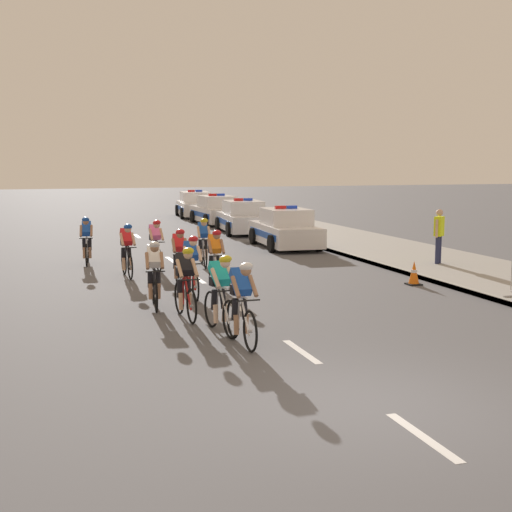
{
  "coord_description": "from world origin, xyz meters",
  "views": [
    {
      "loc": [
        -4.31,
        -8.26,
        3.24
      ],
      "look_at": [
        0.51,
        7.11,
        1.1
      ],
      "focal_mm": 50.05,
      "sensor_mm": 36.0,
      "label": 1
    }
  ],
  "objects_px": {
    "spectator_closest": "(439,232)",
    "cyclist_third": "(185,282)",
    "cyclist_second": "(221,292)",
    "cyclist_eighth": "(127,249)",
    "cyclist_ninth": "(155,244)",
    "cyclist_sixth": "(215,258)",
    "cyclist_fifth": "(191,266)",
    "cyclist_seventh": "(179,256)",
    "police_car_second": "(243,218)",
    "police_car_third": "(216,211)",
    "police_car_furthest": "(195,205)",
    "cyclist_lead": "(242,302)",
    "cyclist_eleventh": "(87,240)",
    "cyclist_tenth": "(203,241)",
    "police_car_nearest": "(285,230)",
    "cyclist_fourth": "(154,273)",
    "traffic_cone_near": "(414,273)"
  },
  "relations": [
    {
      "from": "spectator_closest",
      "to": "cyclist_third",
      "type": "bearing_deg",
      "value": -151.6
    },
    {
      "from": "cyclist_second",
      "to": "cyclist_eighth",
      "type": "relative_size",
      "value": 1.0
    },
    {
      "from": "cyclist_ninth",
      "to": "cyclist_sixth",
      "type": "bearing_deg",
      "value": -74.54
    },
    {
      "from": "cyclist_fifth",
      "to": "cyclist_seventh",
      "type": "distance_m",
      "value": 1.75
    },
    {
      "from": "cyclist_fifth",
      "to": "cyclist_seventh",
      "type": "xyz_separation_m",
      "value": [
        0.06,
        1.75,
        0.0
      ]
    },
    {
      "from": "police_car_second",
      "to": "police_car_third",
      "type": "height_order",
      "value": "same"
    },
    {
      "from": "cyclist_fifth",
      "to": "police_car_furthest",
      "type": "xyz_separation_m",
      "value": [
        5.56,
        24.58,
        -0.11
      ]
    },
    {
      "from": "cyclist_eighth",
      "to": "cyclist_lead",
      "type": "bearing_deg",
      "value": -83.26
    },
    {
      "from": "cyclist_eleventh",
      "to": "spectator_closest",
      "type": "height_order",
      "value": "spectator_closest"
    },
    {
      "from": "cyclist_second",
      "to": "cyclist_sixth",
      "type": "xyz_separation_m",
      "value": [
        1.1,
        4.79,
        0.0
      ]
    },
    {
      "from": "cyclist_sixth",
      "to": "cyclist_eleventh",
      "type": "xyz_separation_m",
      "value": [
        -2.84,
        5.26,
        0.0
      ]
    },
    {
      "from": "police_car_furthest",
      "to": "cyclist_tenth",
      "type": "bearing_deg",
      "value": -101.81
    },
    {
      "from": "cyclist_eleventh",
      "to": "cyclist_third",
      "type": "bearing_deg",
      "value": -81.11
    },
    {
      "from": "cyclist_lead",
      "to": "cyclist_seventh",
      "type": "relative_size",
      "value": 1.0
    },
    {
      "from": "cyclist_ninth",
      "to": "police_car_second",
      "type": "height_order",
      "value": "police_car_second"
    },
    {
      "from": "police_car_nearest",
      "to": "police_car_furthest",
      "type": "xyz_separation_m",
      "value": [
        -0.0,
        15.68,
        0.0
      ]
    },
    {
      "from": "cyclist_tenth",
      "to": "cyclist_sixth",
      "type": "bearing_deg",
      "value": -98.64
    },
    {
      "from": "cyclist_lead",
      "to": "cyclist_third",
      "type": "bearing_deg",
      "value": 102.0
    },
    {
      "from": "cyclist_second",
      "to": "police_car_second",
      "type": "relative_size",
      "value": 0.38
    },
    {
      "from": "cyclist_seventh",
      "to": "spectator_closest",
      "type": "height_order",
      "value": "spectator_closest"
    },
    {
      "from": "police_car_nearest",
      "to": "cyclist_ninth",
      "type": "bearing_deg",
      "value": -143.39
    },
    {
      "from": "cyclist_fifth",
      "to": "cyclist_sixth",
      "type": "relative_size",
      "value": 1.0
    },
    {
      "from": "cyclist_eighth",
      "to": "police_car_nearest",
      "type": "relative_size",
      "value": 0.38
    },
    {
      "from": "police_car_furthest",
      "to": "spectator_closest",
      "type": "height_order",
      "value": "spectator_closest"
    },
    {
      "from": "cyclist_fourth",
      "to": "spectator_closest",
      "type": "xyz_separation_m",
      "value": [
        9.35,
        3.53,
        0.3
      ]
    },
    {
      "from": "police_car_second",
      "to": "cyclist_eleventh",
      "type": "bearing_deg",
      "value": -132.8
    },
    {
      "from": "police_car_second",
      "to": "spectator_closest",
      "type": "distance_m",
      "value": 12.27
    },
    {
      "from": "cyclist_ninth",
      "to": "police_car_second",
      "type": "xyz_separation_m",
      "value": [
        5.63,
        9.89,
        -0.11
      ]
    },
    {
      "from": "cyclist_second",
      "to": "police_car_furthest",
      "type": "relative_size",
      "value": 0.38
    },
    {
      "from": "cyclist_third",
      "to": "police_car_nearest",
      "type": "distance_m",
      "value": 12.66
    },
    {
      "from": "cyclist_third",
      "to": "cyclist_sixth",
      "type": "xyz_separation_m",
      "value": [
        1.49,
        3.4,
        0.0
      ]
    },
    {
      "from": "cyclist_fifth",
      "to": "police_car_nearest",
      "type": "height_order",
      "value": "police_car_nearest"
    },
    {
      "from": "cyclist_eighth",
      "to": "traffic_cone_near",
      "type": "height_order",
      "value": "cyclist_eighth"
    },
    {
      "from": "cyclist_second",
      "to": "spectator_closest",
      "type": "xyz_separation_m",
      "value": [
        8.53,
        6.21,
        0.3
      ]
    },
    {
      "from": "cyclist_second",
      "to": "traffic_cone_near",
      "type": "height_order",
      "value": "cyclist_second"
    },
    {
      "from": "cyclist_eleventh",
      "to": "police_car_second",
      "type": "bearing_deg",
      "value": 47.2
    },
    {
      "from": "police_car_third",
      "to": "police_car_furthest",
      "type": "distance_m",
      "value": 5.07
    },
    {
      "from": "cyclist_second",
      "to": "cyclist_eighth",
      "type": "bearing_deg",
      "value": 96.73
    },
    {
      "from": "police_car_third",
      "to": "cyclist_third",
      "type": "bearing_deg",
      "value": -105.87
    },
    {
      "from": "cyclist_fifth",
      "to": "cyclist_eighth",
      "type": "distance_m",
      "value": 3.79
    },
    {
      "from": "cyclist_third",
      "to": "police_car_third",
      "type": "relative_size",
      "value": 0.39
    },
    {
      "from": "cyclist_tenth",
      "to": "police_car_nearest",
      "type": "xyz_separation_m",
      "value": [
        4.1,
        3.93,
        -0.11
      ]
    },
    {
      "from": "cyclist_sixth",
      "to": "police_car_second",
      "type": "distance_m",
      "value": 14.17
    },
    {
      "from": "cyclist_lead",
      "to": "cyclist_seventh",
      "type": "distance_m",
      "value": 6.32
    },
    {
      "from": "cyclist_seventh",
      "to": "cyclist_ninth",
      "type": "distance_m",
      "value": 2.97
    },
    {
      "from": "police_car_nearest",
      "to": "spectator_closest",
      "type": "xyz_separation_m",
      "value": [
        2.76,
        -6.24,
        0.4
      ]
    },
    {
      "from": "cyclist_third",
      "to": "police_car_nearest",
      "type": "height_order",
      "value": "police_car_nearest"
    },
    {
      "from": "police_car_nearest",
      "to": "police_car_third",
      "type": "xyz_separation_m",
      "value": [
        0.0,
        10.61,
        0.0
      ]
    },
    {
      "from": "cyclist_ninth",
      "to": "cyclist_tenth",
      "type": "bearing_deg",
      "value": 9.34
    },
    {
      "from": "cyclist_second",
      "to": "cyclist_third",
      "type": "xyz_separation_m",
      "value": [
        -0.39,
        1.39,
        0.0
      ]
    }
  ]
}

